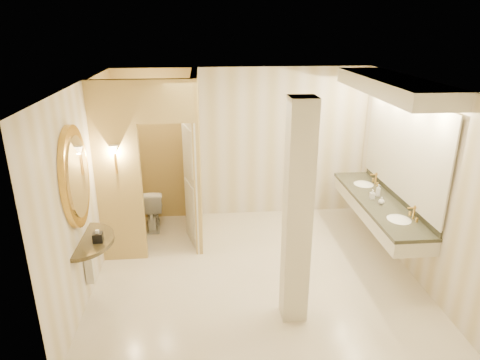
# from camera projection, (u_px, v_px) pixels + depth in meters

# --- Properties ---
(floor) EXTENTS (4.50, 4.50, 0.00)m
(floor) POSITION_uv_depth(u_px,v_px,m) (254.00, 269.00, 6.28)
(floor) COLOR beige
(floor) RESTS_ON ground
(ceiling) EXTENTS (4.50, 4.50, 0.00)m
(ceiling) POSITION_uv_depth(u_px,v_px,m) (257.00, 83.00, 5.34)
(ceiling) COLOR silver
(ceiling) RESTS_ON wall_back
(wall_back) EXTENTS (4.50, 0.02, 2.70)m
(wall_back) POSITION_uv_depth(u_px,v_px,m) (242.00, 144.00, 7.68)
(wall_back) COLOR beige
(wall_back) RESTS_ON floor
(wall_front) EXTENTS (4.50, 0.02, 2.70)m
(wall_front) POSITION_uv_depth(u_px,v_px,m) (282.00, 260.00, 3.94)
(wall_front) COLOR beige
(wall_front) RESTS_ON floor
(wall_left) EXTENTS (0.02, 4.00, 2.70)m
(wall_left) POSITION_uv_depth(u_px,v_px,m) (86.00, 189.00, 5.63)
(wall_left) COLOR beige
(wall_left) RESTS_ON floor
(wall_right) EXTENTS (0.02, 4.00, 2.70)m
(wall_right) POSITION_uv_depth(u_px,v_px,m) (415.00, 179.00, 6.00)
(wall_right) COLOR beige
(wall_right) RESTS_ON floor
(toilet_closet) EXTENTS (1.50, 1.55, 2.70)m
(toilet_closet) POSITION_uv_depth(u_px,v_px,m) (176.00, 161.00, 6.61)
(toilet_closet) COLOR tan
(toilet_closet) RESTS_ON floor
(wall_sconce) EXTENTS (0.14, 0.14, 0.42)m
(wall_sconce) POSITION_uv_depth(u_px,v_px,m) (114.00, 151.00, 5.92)
(wall_sconce) COLOR gold
(wall_sconce) RESTS_ON toilet_closet
(vanity) EXTENTS (0.75, 2.70, 2.09)m
(vanity) POSITION_uv_depth(u_px,v_px,m) (387.00, 152.00, 6.23)
(vanity) COLOR beige
(vanity) RESTS_ON floor
(console_shelf) EXTENTS (0.96, 0.96, 1.93)m
(console_shelf) POSITION_uv_depth(u_px,v_px,m) (79.00, 205.00, 5.16)
(console_shelf) COLOR black
(console_shelf) RESTS_ON floor
(pillar) EXTENTS (0.30, 0.30, 2.70)m
(pillar) POSITION_uv_depth(u_px,v_px,m) (297.00, 216.00, 4.85)
(pillar) COLOR beige
(pillar) RESTS_ON floor
(tissue_box) EXTENTS (0.13, 0.13, 0.12)m
(tissue_box) POSITION_uv_depth(u_px,v_px,m) (98.00, 237.00, 5.24)
(tissue_box) COLOR black
(tissue_box) RESTS_ON console_shelf
(toilet) EXTENTS (0.46, 0.75, 0.74)m
(toilet) POSITION_uv_depth(u_px,v_px,m) (151.00, 208.00, 7.45)
(toilet) COLOR white
(toilet) RESTS_ON floor
(soap_bottle_a) EXTENTS (0.07, 0.07, 0.15)m
(soap_bottle_a) POSITION_uv_depth(u_px,v_px,m) (372.00, 194.00, 6.51)
(soap_bottle_a) COLOR beige
(soap_bottle_a) RESTS_ON vanity
(soap_bottle_b) EXTENTS (0.09, 0.09, 0.11)m
(soap_bottle_b) POSITION_uv_depth(u_px,v_px,m) (381.00, 201.00, 6.32)
(soap_bottle_b) COLOR silver
(soap_bottle_b) RESTS_ON vanity
(soap_bottle_c) EXTENTS (0.09, 0.09, 0.19)m
(soap_bottle_c) POSITION_uv_depth(u_px,v_px,m) (378.00, 190.00, 6.59)
(soap_bottle_c) COLOR #C6B28C
(soap_bottle_c) RESTS_ON vanity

